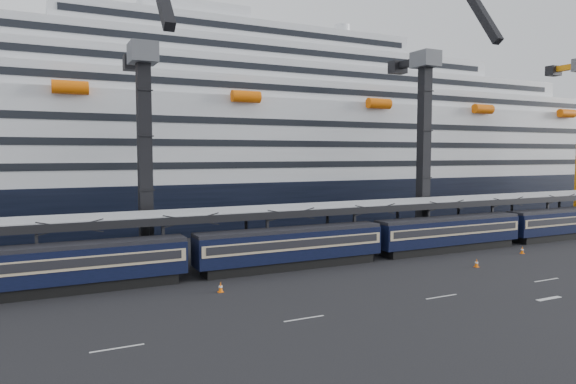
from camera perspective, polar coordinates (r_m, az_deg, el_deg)
name	(u,v)px	position (r m, az deg, el deg)	size (l,w,h in m)	color
ground	(426,282)	(46.30, 15.12, -9.67)	(260.00, 260.00, 0.00)	black
lane_markings	(545,286)	(48.67, 26.62, -9.28)	(111.00, 4.27, 0.02)	beige
train	(322,243)	(51.18, 3.75, -5.68)	(133.05, 3.00, 4.05)	black
canopy	(340,207)	(56.53, 5.85, -1.63)	(130.00, 6.25, 5.53)	#96999E
cruise_ship	(231,146)	(84.73, -6.30, 5.12)	(214.09, 28.84, 34.00)	black
crane_dark_near	(145,145)	(53.23, -15.57, 5.07)	(4.50, 17.75, 35.08)	#505258
crane_dark_mid	(426,136)	(68.12, 15.11, 6.07)	(4.50, 18.24, 39.64)	#505258
traffic_cone_c	(221,287)	(41.94, -7.51, -10.42)	(0.43, 0.43, 0.85)	#F76507
traffic_cone_d	(477,263)	(53.70, 20.22, -7.39)	(0.43, 0.43, 0.85)	#F76507
traffic_cone_e	(522,250)	(62.77, 24.58, -5.87)	(0.41, 0.41, 0.82)	#F76507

